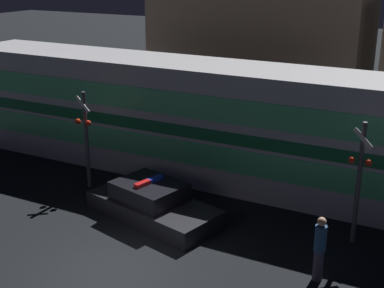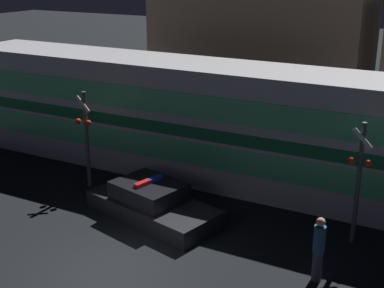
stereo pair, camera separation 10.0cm
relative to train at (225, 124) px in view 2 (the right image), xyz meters
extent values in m
plane|color=black|center=(0.03, -7.50, -2.18)|extent=(120.00, 120.00, 0.00)
cube|color=silver|center=(0.00, 0.01, 0.00)|extent=(23.49, 2.97, 4.36)
cube|color=#19723F|center=(0.00, -1.49, 0.00)|extent=(23.02, 0.03, 0.44)
cube|color=#59D88C|center=(0.00, -1.49, -0.78)|extent=(22.31, 0.02, 0.87)
cube|color=#59D88C|center=(0.00, -1.49, 0.96)|extent=(22.31, 0.02, 0.87)
cube|color=black|center=(-0.66, -4.07, -1.88)|extent=(4.79, 2.94, 0.59)
cube|color=black|center=(-0.83, -4.02, -1.30)|extent=(2.48, 2.16, 0.58)
cube|color=red|center=(-0.90, -4.31, -0.94)|extent=(0.33, 0.61, 0.12)
cube|color=blue|center=(-0.76, -3.74, -0.94)|extent=(0.33, 0.61, 0.12)
cylinder|color=#3F384C|center=(5.00, -5.15, -1.75)|extent=(0.26, 0.26, 0.86)
cylinder|color=navy|center=(5.00, -5.15, -0.96)|extent=(0.30, 0.30, 0.72)
sphere|color=tan|center=(5.00, -5.15, -0.49)|extent=(0.23, 0.23, 0.23)
cylinder|color=#4C4C51|center=(5.39, -2.67, -0.33)|extent=(0.14, 0.14, 3.71)
sphere|color=red|center=(5.16, -2.81, 0.42)|extent=(0.21, 0.21, 0.21)
sphere|color=red|center=(5.62, -2.81, 0.42)|extent=(0.21, 0.21, 0.21)
cube|color=white|center=(5.39, -2.76, 1.08)|extent=(0.58, 0.03, 0.58)
cylinder|color=#4C4C51|center=(-4.10, -3.00, -0.39)|extent=(0.14, 0.14, 3.58)
sphere|color=red|center=(-4.33, -3.13, 0.33)|extent=(0.21, 0.21, 0.21)
sphere|color=red|center=(-3.87, -3.13, 0.33)|extent=(0.21, 0.21, 0.21)
cube|color=white|center=(-4.10, -3.09, 0.97)|extent=(0.58, 0.03, 0.58)
cube|color=brown|center=(-1.53, 7.41, 1.87)|extent=(10.18, 4.71, 8.11)
camera|label=1|loc=(7.71, -17.35, 5.73)|focal=50.00mm
camera|label=2|loc=(7.80, -17.30, 5.73)|focal=50.00mm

